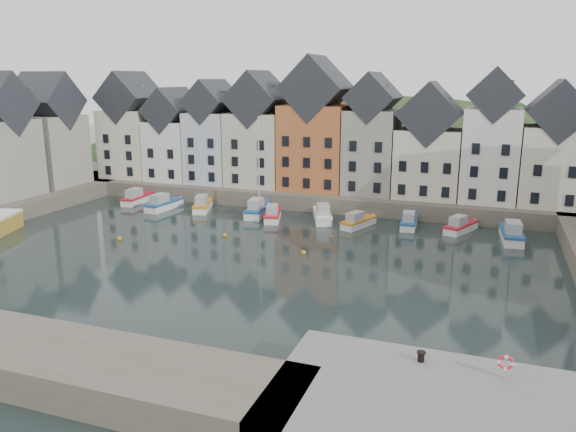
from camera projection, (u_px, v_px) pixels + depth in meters
The scene contains 19 objects.
ground at pixel (226, 263), 52.39m from camera, with size 260.00×260.00×0.00m, color black.
far_quay at pixel (319, 192), 79.52m from camera, with size 90.00×16.00×2.00m, color #544D40.
near_quay at pixel (457, 421), 26.60m from camera, with size 18.00×10.00×2.00m, color #60605E.
hillside at pixel (357, 264), 107.78m from camera, with size 153.60×70.40×64.00m.
far_terrace at pixel (339, 139), 74.74m from camera, with size 72.37×8.16×17.78m.
left_terrace at pixel (25, 139), 74.52m from camera, with size 7.65×17.00×15.69m.
mooring_buoys at pixel (214, 242), 58.54m from camera, with size 20.50×5.50×0.50m.
boat_a at pixel (137, 198), 77.27m from camera, with size 2.19×6.14×2.32m.
boat_b at pixel (163, 204), 73.49m from camera, with size 2.43×6.32×2.37m.
boat_c at pixel (202, 205), 73.07m from camera, with size 3.79×6.25×2.30m.
boat_d at pixel (258, 209), 70.27m from camera, with size 2.91×6.75×12.49m.
boat_e at pixel (273, 215), 68.10m from camera, with size 3.36×5.95×2.18m.
boat_f at pixel (322, 215), 67.63m from camera, with size 4.04×6.53×2.40m.
boat_g at pixel (358, 222), 64.81m from camera, with size 3.38×5.65×2.07m.
boat_h at pixel (409, 222), 64.78m from camera, with size 2.08×5.63×2.12m.
boat_i at pixel (460, 226), 62.75m from camera, with size 3.71×5.78×2.13m.
boat_j at pixel (512, 234), 59.29m from camera, with size 2.56×6.67×2.51m.
mooring_bollard at pixel (421, 356), 30.07m from camera, with size 0.48×0.48×0.56m.
life_ring_post at pixel (506, 363), 28.22m from camera, with size 0.80×0.17×1.30m.
Camera 1 is at (22.50, -44.82, 16.82)m, focal length 35.00 mm.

